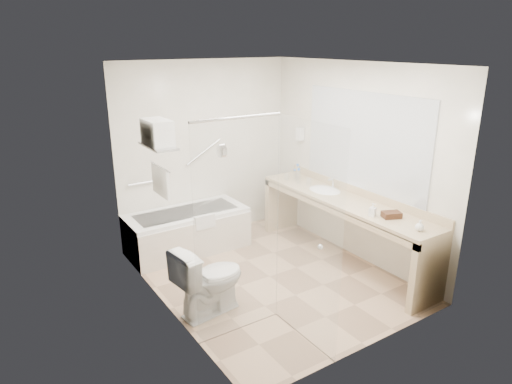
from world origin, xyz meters
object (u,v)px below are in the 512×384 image
bathtub (187,231)px  toilet (210,280)px  amenity_basket (391,215)px  vanity_counter (343,214)px  water_bottle_left (295,175)px

bathtub → toilet: 1.58m
toilet → amenity_basket: size_ratio=3.81×
vanity_counter → water_bottle_left: (-0.04, 0.96, 0.29)m
amenity_basket → vanity_counter: bearing=89.4°
toilet → amenity_basket: 2.13m
toilet → amenity_basket: (1.97, -0.63, 0.51)m
amenity_basket → water_bottle_left: 1.72m
water_bottle_left → vanity_counter: bearing=-87.4°
bathtub → vanity_counter: size_ratio=0.59×
toilet → amenity_basket: amenity_basket is taller
water_bottle_left → amenity_basket: bearing=-88.8°
bathtub → water_bottle_left: water_bottle_left is taller
vanity_counter → toilet: vanity_counter is taller
bathtub → amenity_basket: bearing=-54.8°
toilet → water_bottle_left: size_ratio=4.55×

